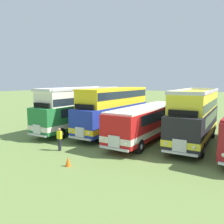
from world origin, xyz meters
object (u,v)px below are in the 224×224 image
at_px(marshal_person, 60,139).
at_px(bus_first_in_row, 81,108).
at_px(bus_third_in_row, 148,120).
at_px(bus_fourth_in_row, 195,116).
at_px(bus_second_in_row, 114,109).
at_px(cone_near_end, 68,162).

bearing_deg(marshal_person, bus_first_in_row, 115.98).
height_order(bus_third_in_row, bus_fourth_in_row, bus_fourth_in_row).
relative_size(bus_second_in_row, marshal_person, 6.04).
height_order(bus_fourth_in_row, marshal_person, bus_fourth_in_row).
distance_m(bus_fourth_in_row, cone_near_end, 10.98).
bearing_deg(bus_third_in_row, bus_first_in_row, 177.80).
distance_m(bus_fourth_in_row, marshal_person, 10.99).
distance_m(bus_third_in_row, bus_fourth_in_row, 3.94).
bearing_deg(bus_third_in_row, marshal_person, -123.98).
height_order(bus_second_in_row, bus_fourth_in_row, bus_fourth_in_row).
bearing_deg(bus_second_in_row, bus_third_in_row, -9.60).
distance_m(bus_first_in_row, bus_third_in_row, 7.72).
bearing_deg(bus_second_in_row, marshal_person, -94.28).
relative_size(bus_fourth_in_row, cone_near_end, 16.91).
bearing_deg(cone_near_end, bus_second_in_row, 103.20).
bearing_deg(cone_near_end, bus_fourth_in_row, 59.29).
relative_size(bus_fourth_in_row, marshal_person, 5.80).
bearing_deg(bus_fourth_in_row, marshal_person, -139.05).
bearing_deg(bus_first_in_row, bus_second_in_row, 5.28).
xyz_separation_m(bus_first_in_row, marshal_person, (3.31, -6.80, -1.48)).
xyz_separation_m(bus_second_in_row, bus_third_in_row, (3.85, -0.65, -0.71)).
xyz_separation_m(bus_second_in_row, bus_fourth_in_row, (7.69, -0.01, -0.11)).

